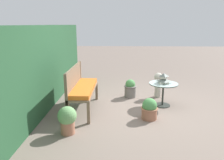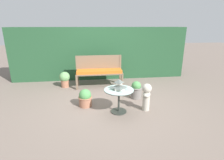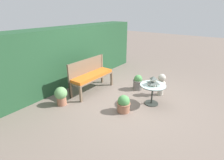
{
  "view_description": "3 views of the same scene",
  "coord_description": "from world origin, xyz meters",
  "px_view_note": "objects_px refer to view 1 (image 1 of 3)",
  "views": [
    {
      "loc": [
        -4.81,
        0.41,
        1.92
      ],
      "look_at": [
        0.3,
        0.62,
        0.61
      ],
      "focal_mm": 35.0,
      "sensor_mm": 36.0,
      "label": 1
    },
    {
      "loc": [
        -0.41,
        -4.28,
        1.96
      ],
      "look_at": [
        0.2,
        0.43,
        0.47
      ],
      "focal_mm": 28.0,
      "sensor_mm": 36.0,
      "label": 2
    },
    {
      "loc": [
        -3.84,
        -2.2,
        2.43
      ],
      "look_at": [
        -0.05,
        0.54,
        0.52
      ],
      "focal_mm": 28.0,
      "sensor_mm": 36.0,
      "label": 3
    }
  ],
  "objects_px": {
    "patio_table": "(163,88)",
    "potted_plant_bench_left": "(149,109)",
    "pagoda_birdhouse": "(164,79)",
    "potted_plant_path_edge": "(67,119)",
    "garden_bench": "(84,89)",
    "garden_bust": "(158,83)",
    "potted_plant_table_near": "(130,88)"
  },
  "relations": [
    {
      "from": "garden_bench",
      "to": "potted_plant_bench_left",
      "type": "bearing_deg",
      "value": -107.25
    },
    {
      "from": "potted_plant_table_near",
      "to": "garden_bench",
      "type": "bearing_deg",
      "value": 131.21
    },
    {
      "from": "garden_bust",
      "to": "potted_plant_table_near",
      "type": "xyz_separation_m",
      "value": [
        -0.05,
        0.75,
        -0.15
      ]
    },
    {
      "from": "potted_plant_path_edge",
      "to": "potted_plant_bench_left",
      "type": "height_order",
      "value": "potted_plant_path_edge"
    },
    {
      "from": "pagoda_birdhouse",
      "to": "potted_plant_path_edge",
      "type": "distance_m",
      "value": 2.49
    },
    {
      "from": "garden_bench",
      "to": "potted_plant_table_near",
      "type": "bearing_deg",
      "value": -48.79
    },
    {
      "from": "garden_bust",
      "to": "potted_plant_path_edge",
      "type": "distance_m",
      "value": 2.9
    },
    {
      "from": "potted_plant_bench_left",
      "to": "potted_plant_path_edge",
      "type": "bearing_deg",
      "value": 114.16
    },
    {
      "from": "pagoda_birdhouse",
      "to": "potted_plant_table_near",
      "type": "bearing_deg",
      "value": 50.81
    },
    {
      "from": "potted_plant_table_near",
      "to": "potted_plant_path_edge",
      "type": "bearing_deg",
      "value": 150.07
    },
    {
      "from": "garden_bench",
      "to": "garden_bust",
      "type": "xyz_separation_m",
      "value": [
        1.0,
        -1.84,
        -0.1
      ]
    },
    {
      "from": "garden_bench",
      "to": "pagoda_birdhouse",
      "type": "height_order",
      "value": "pagoda_birdhouse"
    },
    {
      "from": "potted_plant_path_edge",
      "to": "potted_plant_bench_left",
      "type": "xyz_separation_m",
      "value": [
        0.69,
        -1.55,
        -0.06
      ]
    },
    {
      "from": "potted_plant_path_edge",
      "to": "potted_plant_bench_left",
      "type": "relative_size",
      "value": 1.14
    },
    {
      "from": "potted_plant_path_edge",
      "to": "potted_plant_table_near",
      "type": "xyz_separation_m",
      "value": [
        2.09,
        -1.21,
        -0.04
      ]
    },
    {
      "from": "garden_bench",
      "to": "potted_plant_table_near",
      "type": "relative_size",
      "value": 3.09
    },
    {
      "from": "garden_bench",
      "to": "patio_table",
      "type": "height_order",
      "value": "garden_bench"
    },
    {
      "from": "garden_bench",
      "to": "potted_plant_table_near",
      "type": "distance_m",
      "value": 1.47
    },
    {
      "from": "pagoda_birdhouse",
      "to": "potted_plant_bench_left",
      "type": "xyz_separation_m",
      "value": [
        -0.78,
        0.42,
        -0.45
      ]
    },
    {
      "from": "garden_bust",
      "to": "potted_plant_bench_left",
      "type": "relative_size",
      "value": 1.49
    },
    {
      "from": "garden_bust",
      "to": "potted_plant_table_near",
      "type": "height_order",
      "value": "garden_bust"
    },
    {
      "from": "potted_plant_table_near",
      "to": "garden_bust",
      "type": "bearing_deg",
      "value": -86.42
    },
    {
      "from": "patio_table",
      "to": "potted_plant_table_near",
      "type": "bearing_deg",
      "value": 50.81
    },
    {
      "from": "patio_table",
      "to": "garden_bust",
      "type": "relative_size",
      "value": 1.02
    },
    {
      "from": "garden_bench",
      "to": "potted_plant_bench_left",
      "type": "height_order",
      "value": "garden_bench"
    },
    {
      "from": "pagoda_birdhouse",
      "to": "potted_plant_table_near",
      "type": "height_order",
      "value": "pagoda_birdhouse"
    },
    {
      "from": "patio_table",
      "to": "potted_plant_bench_left",
      "type": "bearing_deg",
      "value": 152.02
    },
    {
      "from": "patio_table",
      "to": "potted_plant_path_edge",
      "type": "relative_size",
      "value": 1.33
    },
    {
      "from": "patio_table",
      "to": "pagoda_birdhouse",
      "type": "xyz_separation_m",
      "value": [
        -0.0,
        0.0,
        0.22
      ]
    },
    {
      "from": "potted_plant_path_edge",
      "to": "patio_table",
      "type": "bearing_deg",
      "value": -53.04
    },
    {
      "from": "patio_table",
      "to": "potted_plant_table_near",
      "type": "relative_size",
      "value": 1.4
    },
    {
      "from": "potted_plant_path_edge",
      "to": "potted_plant_table_near",
      "type": "bearing_deg",
      "value": -29.93
    }
  ]
}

